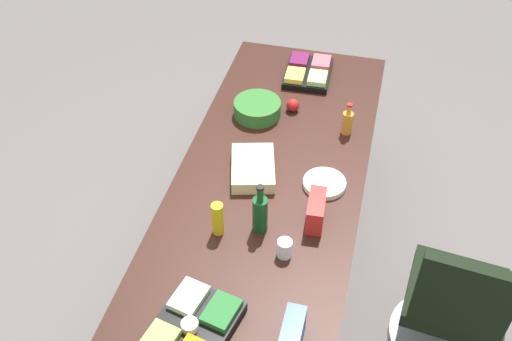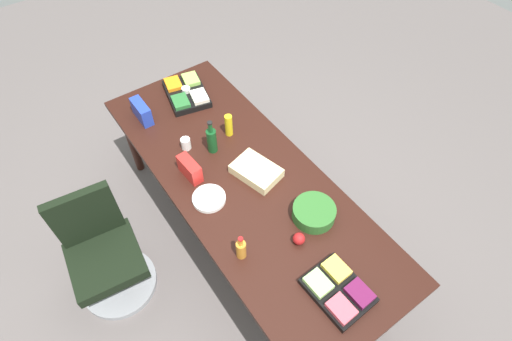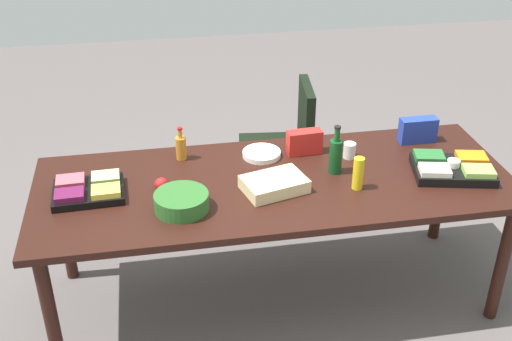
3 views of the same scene
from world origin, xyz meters
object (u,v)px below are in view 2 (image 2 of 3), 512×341
object	(u,v)px
sheet_cake	(256,171)
apple_red	(299,239)
chip_bag_red	(190,169)
mustard_bottle	(229,125)
chip_bag_blue	(142,112)
fruit_platter	(338,290)
salad_bowl	(314,212)
dressing_bottle	(241,249)
paper_plate_stack	(209,198)
wine_bottle	(212,140)
conference_table	(243,184)
office_chair	(106,258)
paper_cup	(186,144)
veggie_tray	(186,93)

from	to	relation	value
sheet_cake	apple_red	bearing A→B (deg)	-9.36
sheet_cake	chip_bag_red	size ratio (longest dim) A/B	1.60
mustard_bottle	chip_bag_blue	bearing A→B (deg)	-138.85
fruit_platter	salad_bowl	bearing A→B (deg)	155.07
dressing_bottle	chip_bag_red	size ratio (longest dim) A/B	0.99
paper_plate_stack	salad_bowl	distance (m)	0.69
wine_bottle	dressing_bottle	xyz separation A→B (m)	(0.82, -0.30, -0.03)
sheet_cake	wine_bottle	bearing A→B (deg)	-160.85
wine_bottle	sheet_cake	xyz separation A→B (m)	(0.37, 0.13, -0.07)
chip_bag_red	dressing_bottle	bearing A→B (deg)	-4.46
conference_table	wine_bottle	distance (m)	0.39
sheet_cake	chip_bag_red	bearing A→B (deg)	-124.12
mustard_bottle	salad_bowl	bearing A→B (deg)	2.49
fruit_platter	sheet_cake	size ratio (longest dim) A/B	1.16
chip_bag_blue	chip_bag_red	bearing A→B (deg)	1.94
paper_plate_stack	conference_table	bearing A→B (deg)	94.03
apple_red	sheet_cake	bearing A→B (deg)	170.64
mustard_bottle	paper_plate_stack	distance (m)	0.62
mustard_bottle	dressing_bottle	world-z (taller)	dressing_bottle
mustard_bottle	chip_bag_blue	world-z (taller)	mustard_bottle
chip_bag_blue	sheet_cake	distance (m)	1.03
fruit_platter	paper_plate_stack	xyz separation A→B (m)	(-0.96, -0.26, -0.02)
office_chair	dressing_bottle	size ratio (longest dim) A/B	4.63
paper_cup	mustard_bottle	bearing A→B (deg)	79.67
sheet_cake	mustard_bottle	bearing A→B (deg)	172.33
fruit_platter	sheet_cake	bearing A→B (deg)	173.02
veggie_tray	salad_bowl	world-z (taller)	salad_bowl
chip_bag_blue	apple_red	distance (m)	1.56
wine_bottle	paper_plate_stack	size ratio (longest dim) A/B	1.27
conference_table	dressing_bottle	size ratio (longest dim) A/B	13.04
wine_bottle	salad_bowl	world-z (taller)	wine_bottle
paper_plate_stack	chip_bag_blue	bearing A→B (deg)	-178.83
apple_red	veggie_tray	world-z (taller)	veggie_tray
wine_bottle	salad_bowl	bearing A→B (deg)	14.76
chip_bag_red	veggie_tray	bearing A→B (deg)	152.75
sheet_cake	salad_bowl	world-z (taller)	salad_bowl
chip_bag_blue	wine_bottle	bearing A→B (deg)	24.62
paper_plate_stack	chip_bag_red	bearing A→B (deg)	179.01
wine_bottle	chip_bag_red	world-z (taller)	wine_bottle
salad_bowl	apple_red	bearing A→B (deg)	-65.35
office_chair	veggie_tray	xyz separation A→B (m)	(-0.71, 1.12, 0.49)
sheet_cake	chip_bag_red	xyz separation A→B (m)	(-0.25, -0.37, 0.04)
veggie_tray	paper_plate_stack	size ratio (longest dim) A/B	2.16
fruit_platter	sheet_cake	distance (m)	0.96
apple_red	veggie_tray	xyz separation A→B (m)	(-1.57, 0.10, -0.00)
veggie_tray	paper_plate_stack	world-z (taller)	veggie_tray
paper_plate_stack	paper_cup	bearing A→B (deg)	168.01
paper_cup	dressing_bottle	distance (m)	0.96
fruit_platter	paper_plate_stack	distance (m)	0.99
office_chair	chip_bag_blue	xyz separation A→B (m)	(-0.67, 0.72, 0.53)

